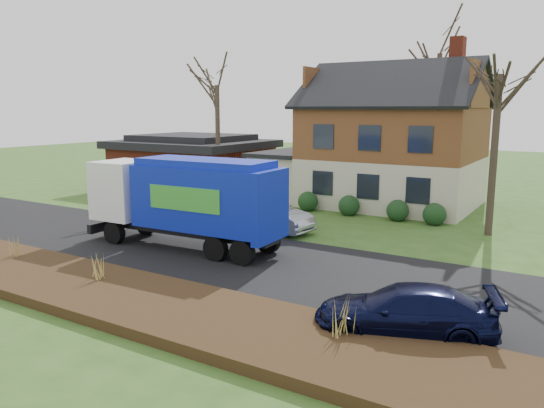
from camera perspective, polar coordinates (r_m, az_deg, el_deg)
The scene contains 14 objects.
ground at distance 20.26m, azimuth -6.02°, elevation -5.49°, with size 120.00×120.00×0.00m, color #30521B.
road at distance 20.26m, azimuth -6.03°, elevation -5.46°, with size 80.00×7.00×0.02m, color black.
mulch_verge at distance 16.55m, azimuth -17.44°, elevation -9.01°, with size 80.00×3.50×0.30m, color black.
main_house at distance 31.16m, azimuth 12.05°, elevation 7.36°, with size 12.95×8.95×9.26m.
ranch_house at distance 37.35m, azimuth -8.51°, elevation 4.50°, with size 9.80×8.20×3.70m.
garbage_truck at distance 20.97m, azimuth -9.14°, elevation 0.76°, with size 8.45×2.58×3.59m.
silver_sedan at distance 23.94m, azimuth -0.58°, elevation -1.17°, with size 1.56×4.47×1.47m, color #A9ADB1.
navy_wagon at distance 13.48m, azimuth 14.06°, elevation -11.13°, with size 1.77×4.35×1.26m, color black.
tree_front_west at distance 32.63m, azimuth -5.98°, elevation 14.35°, with size 3.20×3.20×9.52m.
tree_front_east at distance 24.71m, azimuth 23.50°, elevation 15.31°, with size 3.55×3.55×9.85m.
tree_back at distance 40.36m, azimuth 17.71°, elevation 16.91°, with size 3.97×3.97×12.58m.
grass_clump_west at distance 20.94m, azimuth -26.04°, elevation -3.96°, with size 0.31×0.26×0.83m.
grass_clump_mid at distance 17.21m, azimuth -18.31°, elevation -6.30°, with size 0.31×0.25×0.86m.
grass_clump_east at distance 12.53m, azimuth 7.85°, elevation -11.91°, with size 0.37×0.31×0.94m.
Camera 1 is at (11.98, -15.40, 5.47)m, focal length 35.00 mm.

